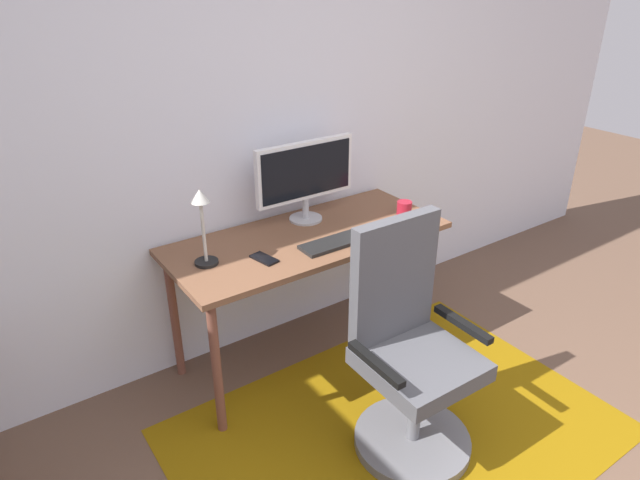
# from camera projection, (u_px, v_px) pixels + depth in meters

# --- Properties ---
(wall_back) EXTENTS (6.00, 0.10, 2.60)m
(wall_back) POSITION_uv_depth(u_px,v_px,m) (262.00, 114.00, 2.88)
(wall_back) COLOR silver
(wall_back) RESTS_ON ground
(area_rug) EXTENTS (2.00, 1.39, 0.01)m
(area_rug) POSITION_uv_depth(u_px,v_px,m) (397.00, 431.00, 2.64)
(area_rug) COLOR #7D5707
(area_rug) RESTS_ON ground
(desk) EXTENTS (1.45, 0.62, 0.75)m
(desk) POSITION_uv_depth(u_px,v_px,m) (308.00, 249.00, 2.89)
(desk) COLOR brown
(desk) RESTS_ON ground
(monitor) EXTENTS (0.58, 0.18, 0.44)m
(monitor) POSITION_uv_depth(u_px,v_px,m) (305.00, 174.00, 2.92)
(monitor) COLOR #B2B2B7
(monitor) RESTS_ON desk
(keyboard) EXTENTS (0.43, 0.13, 0.02)m
(keyboard) POSITION_uv_depth(u_px,v_px,m) (340.00, 241.00, 2.78)
(keyboard) COLOR black
(keyboard) RESTS_ON desk
(computer_mouse) EXTENTS (0.06, 0.10, 0.03)m
(computer_mouse) POSITION_uv_depth(u_px,v_px,m) (388.00, 227.00, 2.91)
(computer_mouse) COLOR black
(computer_mouse) RESTS_ON desk
(coffee_cup) EXTENTS (0.08, 0.08, 0.09)m
(coffee_cup) POSITION_uv_depth(u_px,v_px,m) (404.00, 209.00, 3.05)
(coffee_cup) COLOR maroon
(coffee_cup) RESTS_ON desk
(cell_phone) EXTENTS (0.10, 0.15, 0.01)m
(cell_phone) POSITION_uv_depth(u_px,v_px,m) (264.00, 259.00, 2.61)
(cell_phone) COLOR black
(cell_phone) RESTS_ON desk
(desk_lamp) EXTENTS (0.11, 0.11, 0.37)m
(desk_lamp) POSITION_uv_depth(u_px,v_px,m) (202.00, 218.00, 2.48)
(desk_lamp) COLOR black
(desk_lamp) RESTS_ON desk
(office_chair) EXTENTS (0.54, 0.53, 1.07)m
(office_chair) POSITION_uv_depth(u_px,v_px,m) (409.00, 363.00, 2.42)
(office_chair) COLOR slate
(office_chair) RESTS_ON ground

